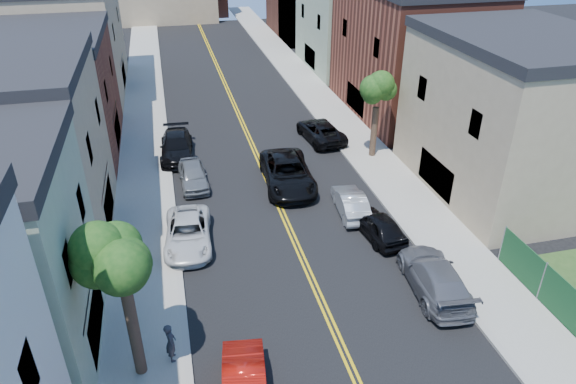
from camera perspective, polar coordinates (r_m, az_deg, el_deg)
sidewalk_left at (r=43.83m, az=-15.70°, el=7.24°), size 3.20×100.00×0.15m
sidewalk_right at (r=45.85m, az=4.54°, el=9.24°), size 3.20×100.00×0.15m
curb_left at (r=43.78m, az=-13.41°, el=7.52°), size 0.30×100.00×0.15m
curb_right at (r=45.36m, az=2.41°, el=9.08°), size 0.30×100.00×0.15m
bldg_left_tan_near at (r=29.41m, az=-28.80°, el=2.91°), size 9.00×10.00×9.00m
bldg_left_brick at (r=39.57m, az=-25.39°, el=9.19°), size 9.00×12.00×8.00m
bldg_left_tan_far at (r=52.69m, az=-23.22°, el=15.03°), size 9.00×16.00×9.50m
bldg_right_tan at (r=33.69m, az=23.44°, el=7.29°), size 9.00×12.00×9.00m
bldg_right_brick at (r=44.89m, az=13.29°, el=14.72°), size 9.00×14.00×10.00m
bldg_right_palegrn at (r=57.58m, az=6.98°, el=17.64°), size 9.00×12.00×8.50m
tree_left_mid at (r=17.64m, az=-18.56°, el=-4.02°), size 5.20×5.20×9.29m
tree_right_far at (r=35.20m, az=9.99°, el=12.35°), size 4.40×4.40×8.03m
white_pickup at (r=27.58m, az=-10.97°, el=-4.48°), size 2.77×5.29×1.42m
grey_car_left at (r=33.23m, az=-10.42°, el=1.84°), size 1.84×4.29×1.44m
black_car_left at (r=37.29m, az=-12.19°, el=4.93°), size 2.53×5.55×1.57m
grey_car_right at (r=25.00m, az=15.87°, el=-8.97°), size 2.73×5.61×1.57m
black_car_right at (r=28.14m, az=9.91°, el=-3.62°), size 2.18×4.33×1.42m
silver_car_right at (r=29.99m, az=6.93°, el=-1.17°), size 1.83×4.28×1.37m
dark_car_right_far at (r=39.26m, az=3.61°, el=6.75°), size 2.99×5.53×1.47m
black_suv_lane at (r=32.58m, az=-0.05°, el=2.11°), size 3.35×6.56×1.77m
pedestrian_left at (r=21.23m, az=-12.81°, el=-15.86°), size 0.45×0.65×1.73m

